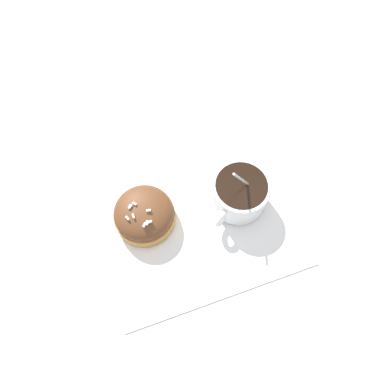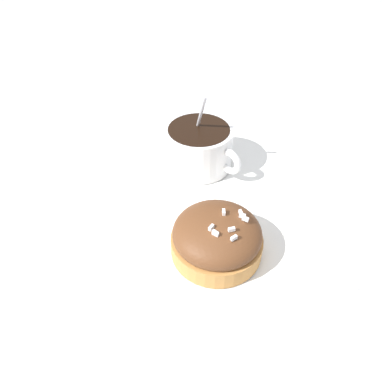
% 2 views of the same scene
% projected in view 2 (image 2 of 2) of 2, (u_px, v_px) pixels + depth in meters
% --- Properties ---
extents(ground_plane, '(3.00, 3.00, 0.00)m').
position_uv_depth(ground_plane, '(206.00, 203.00, 0.48)').
color(ground_plane, '#B2B2B7').
extents(paper_napkin, '(0.36, 0.35, 0.00)m').
position_uv_depth(paper_napkin, '(206.00, 202.00, 0.48)').
color(paper_napkin, white).
rests_on(paper_napkin, ground_plane).
extents(coffee_cup, '(0.10, 0.10, 0.12)m').
position_uv_depth(coffee_cup, '(200.00, 146.00, 0.52)').
color(coffee_cup, white).
rests_on(coffee_cup, paper_napkin).
extents(frosted_pastry, '(0.10, 0.10, 0.05)m').
position_uv_depth(frosted_pastry, '(221.00, 237.00, 0.40)').
color(frosted_pastry, '#C18442').
rests_on(frosted_pastry, paper_napkin).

